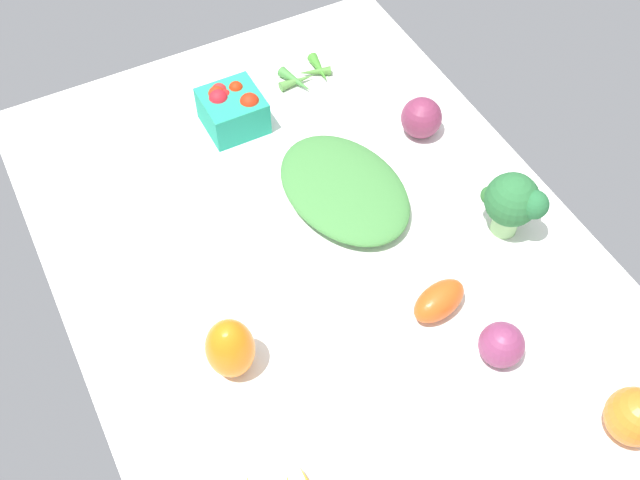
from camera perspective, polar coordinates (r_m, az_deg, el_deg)
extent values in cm
cube|color=white|center=(116.54, 0.00, -0.89)|extent=(104.00, 76.00, 2.00)
ellipsoid|color=orange|center=(101.29, -6.67, -7.99)|extent=(9.19, 9.19, 10.22)
cone|color=#569041|center=(139.91, -1.65, 11.72)|extent=(1.80, 6.94, 1.77)
cone|color=#45883D|center=(139.73, -1.77, 11.69)|extent=(7.81, 4.30, 1.95)
cone|color=#408B2C|center=(142.12, -0.03, 12.57)|extent=(7.19, 2.58, 1.98)
cone|color=#4A8434|center=(141.72, -0.45, 12.35)|extent=(3.71, 6.32, 1.68)
sphere|color=#83345B|center=(105.97, 13.30, -7.56)|extent=(6.22, 6.22, 6.22)
cube|color=teal|center=(131.63, -6.48, 9.47)|extent=(9.65, 9.65, 6.32)
sphere|color=red|center=(129.18, -5.08, 10.06)|extent=(2.94, 2.94, 2.94)
sphere|color=red|center=(131.51, -7.48, 10.91)|extent=(2.63, 2.63, 2.63)
sphere|color=red|center=(130.86, -7.12, 10.52)|extent=(2.50, 2.50, 2.50)
sphere|color=red|center=(131.48, -6.25, 11.11)|extent=(2.46, 2.46, 2.46)
sphere|color=red|center=(128.93, -5.24, 10.09)|extent=(3.38, 3.38, 3.38)
sphere|color=red|center=(129.91, -7.54, 10.33)|extent=(3.20, 3.20, 3.20)
sphere|color=red|center=(130.80, -7.65, 10.63)|extent=(2.96, 2.96, 2.96)
ellipsoid|color=#D5521A|center=(108.82, 8.81, -4.47)|extent=(6.60, 9.52, 4.84)
ellipsoid|color=#43843F|center=(120.51, 1.80, 3.85)|extent=(26.84, 20.27, 4.09)
sphere|color=orange|center=(105.45, 22.29, -12.01)|extent=(7.44, 7.44, 7.44)
cylinder|color=#9ACF86|center=(119.67, 13.57, 1.37)|extent=(3.99, 3.99, 4.00)
sphere|color=#2A6A37|center=(115.87, 14.04, 2.92)|extent=(8.13, 8.13, 8.13)
sphere|color=#266939|center=(114.49, 15.57, 2.54)|extent=(4.35, 4.35, 4.35)
sphere|color=#306B32|center=(116.71, 12.48, 3.25)|extent=(2.85, 2.85, 2.85)
sphere|color=#287139|center=(117.56, 15.41, 3.13)|extent=(2.91, 2.91, 2.91)
sphere|color=#7C2D4C|center=(130.36, 7.52, 8.97)|extent=(6.88, 6.88, 6.88)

